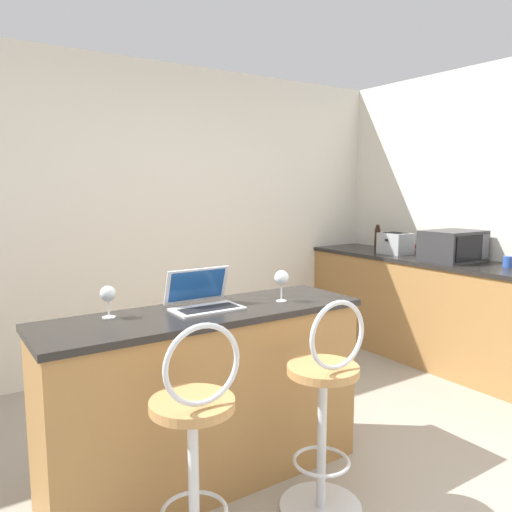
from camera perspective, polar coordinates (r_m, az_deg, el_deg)
name	(u,v)px	position (r m, az deg, el deg)	size (l,w,h in m)	color
ground_plane	(346,507)	(2.77, 10.24, -26.42)	(20.00, 20.00, 0.00)	gray
wall_back	(150,217)	(4.39, -12.05, 4.34)	(12.00, 0.06, 2.60)	silver
breakfast_bar	(207,396)	(2.73, -5.65, -15.69)	(1.70, 0.51, 0.93)	#9E703D
counter_right	(449,314)	(4.68, 21.23, -6.17)	(0.63, 2.94, 0.93)	#9E703D
bar_stool_near	(195,454)	(2.14, -6.98, -21.56)	(0.40, 0.40, 1.06)	silver
bar_stool_far	(325,412)	(2.48, 7.86, -17.23)	(0.40, 0.40, 1.06)	silver
laptop	(203,298)	(2.62, -6.10, -4.81)	(0.36, 0.25, 0.21)	silver
microwave	(453,246)	(4.58, 21.60, 1.08)	(0.50, 0.37, 0.26)	#2D2D30
toaster	(395,243)	(4.91, 15.64, 1.39)	(0.25, 0.27, 0.20)	#9EA3A8
wine_glass_short	(108,295)	(2.50, -16.56, -4.27)	(0.08, 0.08, 0.16)	silver
mug_red	(410,247)	(5.15, 17.21, 1.02)	(0.10, 0.08, 0.09)	red
mug_blue	(508,262)	(4.41, 26.86, -0.59)	(0.09, 0.07, 0.09)	#2D51AD
pepper_mill	(377,238)	(5.25, 13.71, 2.07)	(0.06, 0.06, 0.25)	#331E14
wine_glass_tall	(281,279)	(2.75, 2.87, -2.58)	(0.08, 0.08, 0.17)	silver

